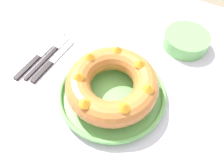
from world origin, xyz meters
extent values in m
plane|color=gray|center=(0.00, 0.00, 0.00)|extent=(8.00, 8.00, 0.00)
cube|color=silver|center=(0.00, 0.00, 0.74)|extent=(1.47, 1.18, 0.03)
cylinder|color=brown|center=(-0.66, 0.52, 0.36)|extent=(0.06, 0.06, 0.73)
cylinder|color=#6BB760|center=(0.02, 0.01, 0.76)|extent=(0.29, 0.29, 0.01)
torus|color=#6BB760|center=(0.02, 0.01, 0.78)|extent=(0.30, 0.30, 0.01)
torus|color=#C67538|center=(0.02, 0.01, 0.82)|extent=(0.25, 0.25, 0.07)
cone|color=orange|center=(0.06, 0.08, 0.86)|extent=(0.04, 0.04, 0.02)
cone|color=orange|center=(-0.01, 0.10, 0.86)|extent=(0.03, 0.03, 0.02)
cone|color=orange|center=(-0.07, 0.04, 0.86)|extent=(0.04, 0.04, 0.02)
cone|color=orange|center=(-0.05, -0.03, 0.86)|extent=(0.03, 0.03, 0.02)
cone|color=orange|center=(0.01, -0.09, 0.86)|extent=(0.04, 0.04, 0.02)
cone|color=orange|center=(0.09, -0.05, 0.86)|extent=(0.04, 0.04, 0.02)
cone|color=orange|center=(0.12, 0.02, 0.86)|extent=(0.04, 0.04, 0.02)
cube|color=black|center=(-0.24, 0.01, 0.76)|extent=(0.01, 0.15, 0.01)
cube|color=silver|center=(-0.24, 0.11, 0.76)|extent=(0.02, 0.06, 0.01)
cube|color=black|center=(-0.26, -0.03, 0.76)|extent=(0.02, 0.11, 0.01)
cube|color=silver|center=(-0.26, 0.09, 0.76)|extent=(0.02, 0.13, 0.00)
cube|color=black|center=(-0.21, -0.02, 0.76)|extent=(0.02, 0.09, 0.01)
cube|color=silver|center=(-0.21, 0.08, 0.76)|extent=(0.02, 0.11, 0.00)
cylinder|color=#6BB760|center=(0.13, 0.31, 0.78)|extent=(0.15, 0.15, 0.05)
camera|label=1|loc=(0.19, -0.28, 1.29)|focal=35.00mm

